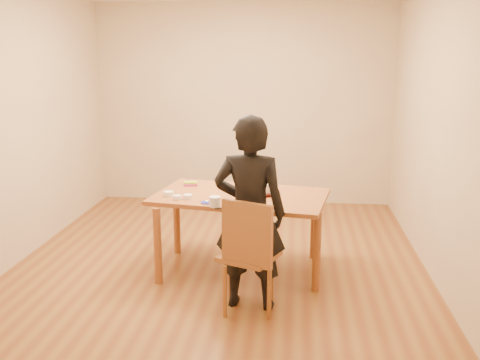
# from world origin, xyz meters

# --- Properties ---
(room_shell) EXTENTS (4.00, 4.50, 2.70)m
(room_shell) POSITION_xyz_m (0.00, 0.34, 1.35)
(room_shell) COLOR brown
(room_shell) RESTS_ON ground
(dining_table) EXTENTS (1.69, 1.17, 0.04)m
(dining_table) POSITION_xyz_m (0.22, -0.21, 0.73)
(dining_table) COLOR brown
(dining_table) RESTS_ON floor
(dining_chair) EXTENTS (0.53, 0.53, 0.04)m
(dining_chair) POSITION_xyz_m (0.37, -0.98, 0.45)
(dining_chair) COLOR brown
(dining_chair) RESTS_ON floor
(cake_plate) EXTENTS (0.32, 0.32, 0.02)m
(cake_plate) POSITION_xyz_m (0.42, -0.15, 0.76)
(cake_plate) COLOR #B10B0C
(cake_plate) RESTS_ON dining_table
(cake) EXTENTS (0.21, 0.21, 0.07)m
(cake) POSITION_xyz_m (0.42, -0.15, 0.81)
(cake) COLOR white
(cake) RESTS_ON cake_plate
(frosting_dome) EXTENTS (0.20, 0.20, 0.03)m
(frosting_dome) POSITION_xyz_m (0.42, -0.15, 0.85)
(frosting_dome) COLOR white
(frosting_dome) RESTS_ON cake
(frosting_tub) EXTENTS (0.10, 0.10, 0.09)m
(frosting_tub) POSITION_xyz_m (0.04, -0.63, 0.79)
(frosting_tub) COLOR white
(frosting_tub) RESTS_ON dining_table
(frosting_lid) EXTENTS (0.10, 0.10, 0.01)m
(frosting_lid) POSITION_xyz_m (-0.05, -0.53, 0.75)
(frosting_lid) COLOR #1B24B0
(frosting_lid) RESTS_ON dining_table
(frosting_dollop) EXTENTS (0.04, 0.04, 0.02)m
(frosting_dollop) POSITION_xyz_m (-0.05, -0.53, 0.77)
(frosting_dollop) COLOR white
(frosting_dollop) RESTS_ON frosting_lid
(ramekin_green) EXTENTS (0.08, 0.08, 0.04)m
(ramekin_green) POSITION_xyz_m (-0.24, -0.41, 0.77)
(ramekin_green) COLOR white
(ramekin_green) RESTS_ON dining_table
(ramekin_yellow) EXTENTS (0.09, 0.09, 0.04)m
(ramekin_yellow) POSITION_xyz_m (-0.43, -0.33, 0.77)
(ramekin_yellow) COLOR white
(ramekin_yellow) RESTS_ON dining_table
(ramekin_multi) EXTENTS (0.08, 0.08, 0.04)m
(ramekin_multi) POSITION_xyz_m (-0.33, -0.44, 0.77)
(ramekin_multi) COLOR white
(ramekin_multi) RESTS_ON dining_table
(candy_box_pink) EXTENTS (0.14, 0.09, 0.02)m
(candy_box_pink) POSITION_xyz_m (-0.31, 0.07, 0.76)
(candy_box_pink) COLOR #D03187
(candy_box_pink) RESTS_ON dining_table
(candy_box_green) EXTENTS (0.14, 0.08, 0.02)m
(candy_box_green) POSITION_xyz_m (-0.31, 0.08, 0.78)
(candy_box_green) COLOR green
(candy_box_green) RESTS_ON candy_box_pink
(spatula) EXTENTS (0.14, 0.04, 0.01)m
(spatula) POSITION_xyz_m (0.12, -0.69, 0.75)
(spatula) COLOR black
(spatula) RESTS_ON dining_table
(person) EXTENTS (0.61, 0.42, 1.58)m
(person) POSITION_xyz_m (0.37, -0.94, 0.79)
(person) COLOR black
(person) RESTS_ON floor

